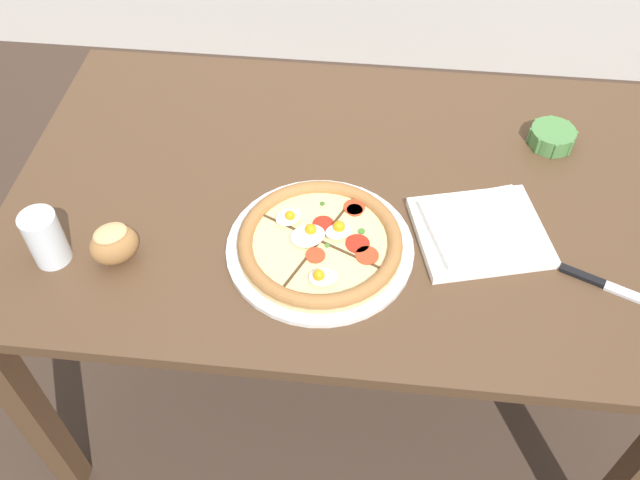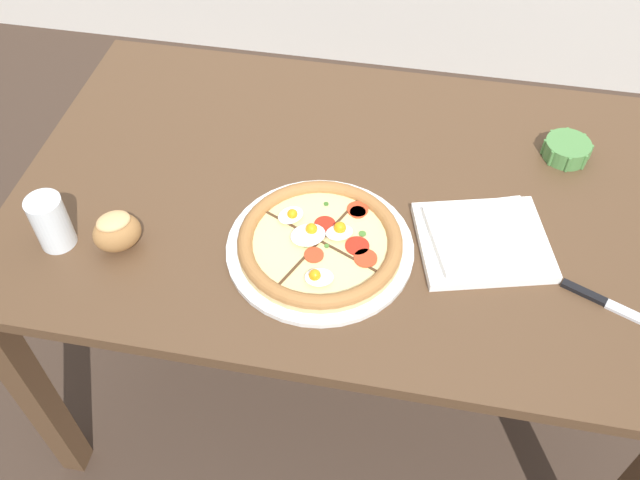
{
  "view_description": "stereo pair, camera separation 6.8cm",
  "coord_description": "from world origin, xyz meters",
  "views": [
    {
      "loc": [
        0.06,
        -1.03,
        1.8
      ],
      "look_at": [
        -0.03,
        -0.17,
        0.8
      ],
      "focal_mm": 38.0,
      "sensor_mm": 36.0,
      "label": 1
    },
    {
      "loc": [
        0.13,
        -1.02,
        1.8
      ],
      "look_at": [
        -0.03,
        -0.17,
        0.8
      ],
      "focal_mm": 38.0,
      "sensor_mm": 36.0,
      "label": 2
    }
  ],
  "objects": [
    {
      "name": "bread_piece_near",
      "position": [
        -0.43,
        -0.24,
        0.81
      ],
      "size": [
        0.12,
        0.11,
        0.09
      ],
      "rotation": [
        0.0,
        0.0,
        0.64
      ],
      "color": "#A3703D",
      "rests_on": "dining_table"
    },
    {
      "name": "knife_main",
      "position": [
        0.53,
        -0.21,
        0.77
      ],
      "size": [
        0.19,
        0.1,
        0.01
      ],
      "rotation": [
        0.0,
        0.0,
        -0.41
      ],
      "color": "silver",
      "rests_on": "dining_table"
    },
    {
      "name": "dining_table",
      "position": [
        0.0,
        0.0,
        0.67
      ],
      "size": [
        1.43,
        0.91,
        0.77
      ],
      "color": "#513823",
      "rests_on": "ground_plane"
    },
    {
      "name": "pizza",
      "position": [
        -0.03,
        -0.17,
        0.79
      ],
      "size": [
        0.37,
        0.37,
        0.05
      ],
      "color": "white",
      "rests_on": "dining_table"
    },
    {
      "name": "ground_plane",
      "position": [
        0.0,
        0.0,
        0.0
      ],
      "size": [
        12.0,
        12.0,
        0.0
      ],
      "primitive_type": "plane",
      "color": "#3D2D23"
    },
    {
      "name": "ramekin_bowl",
      "position": [
        0.46,
        0.2,
        0.79
      ],
      "size": [
        0.11,
        0.11,
        0.04
      ],
      "color": "#4C8442",
      "rests_on": "dining_table"
    },
    {
      "name": "napkin_folded",
      "position": [
        0.28,
        -0.1,
        0.78
      ],
      "size": [
        0.3,
        0.27,
        0.04
      ],
      "rotation": [
        0.0,
        0.0,
        0.26
      ],
      "color": "white",
      "rests_on": "dining_table"
    },
    {
      "name": "water_glass",
      "position": [
        -0.55,
        -0.25,
        0.82
      ],
      "size": [
        0.07,
        0.07,
        0.12
      ],
      "color": "white",
      "rests_on": "dining_table"
    }
  ]
}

